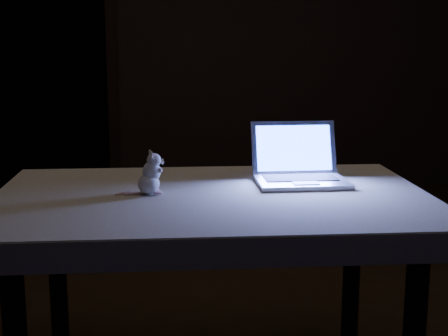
{
  "coord_description": "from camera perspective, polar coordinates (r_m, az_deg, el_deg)",
  "views": [
    {
      "loc": [
        -0.44,
        -2.58,
        1.2
      ],
      "look_at": [
        -0.15,
        -0.49,
        0.78
      ],
      "focal_mm": 52.0,
      "sensor_mm": 36.0,
      "label": 1
    }
  ],
  "objects": [
    {
      "name": "floor",
      "position": [
        2.88,
        1.77,
        -13.46
      ],
      "size": [
        5.0,
        5.0,
        0.0
      ],
      "primitive_type": "plane",
      "color": "black",
      "rests_on": "ground"
    },
    {
      "name": "doorway",
      "position": [
        5.13,
        -15.38,
        9.23
      ],
      "size": [
        1.06,
        0.36,
        2.13
      ],
      "primitive_type": null,
      "color": "black",
      "rests_on": "back_wall"
    },
    {
      "name": "tablecloth",
      "position": [
        2.12,
        -1.8,
        -3.27
      ],
      "size": [
        1.52,
        1.11,
        0.08
      ],
      "primitive_type": null,
      "rotation": [
        0.0,
        0.0,
        -0.14
      ],
      "color": "beige",
      "rests_on": "table"
    },
    {
      "name": "laptop",
      "position": [
        2.23,
        6.91,
        1.2
      ],
      "size": [
        0.32,
        0.28,
        0.21
      ],
      "primitive_type": null,
      "rotation": [
        0.0,
        0.0,
        -0.03
      ],
      "color": "#ABAAAF",
      "rests_on": "tablecloth"
    },
    {
      "name": "back_wall",
      "position": [
        5.1,
        -2.9,
        12.23
      ],
      "size": [
        4.5,
        0.04,
        2.6
      ],
      "primitive_type": "cube",
      "color": "black",
      "rests_on": "ground"
    },
    {
      "name": "table",
      "position": [
        2.2,
        -1.0,
        -11.45
      ],
      "size": [
        1.36,
        0.92,
        0.71
      ],
      "primitive_type": null,
      "rotation": [
        0.0,
        0.0,
        -0.06
      ],
      "color": "black",
      "rests_on": "floor"
    },
    {
      "name": "plush_mouse",
      "position": [
        2.09,
        -6.66,
        -0.41
      ],
      "size": [
        0.11,
        0.11,
        0.14
      ],
      "primitive_type": null,
      "rotation": [
        0.0,
        0.0,
        -0.09
      ],
      "color": "silver",
      "rests_on": "tablecloth"
    }
  ]
}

